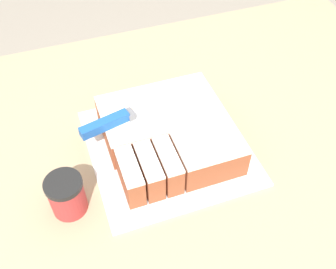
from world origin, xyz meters
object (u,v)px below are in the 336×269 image
object	(u,v)px
cake_board	(168,147)
knife	(118,119)
coffee_cup	(67,195)
cake	(169,133)

from	to	relation	value
cake_board	knife	world-z (taller)	knife
cake_board	coffee_cup	xyz separation A→B (m)	(-0.25, -0.09, 0.04)
knife	coffee_cup	distance (m)	0.20
cake_board	cake	distance (m)	0.04
knife	coffee_cup	xyz separation A→B (m)	(-0.14, -0.12, -0.05)
cake_board	knife	distance (m)	0.14
cake	coffee_cup	bearing A→B (deg)	-160.25
cake_board	knife	bearing A→B (deg)	159.51
cake	coffee_cup	xyz separation A→B (m)	(-0.25, -0.09, -0.00)
knife	cake_board	bearing A→B (deg)	-33.89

